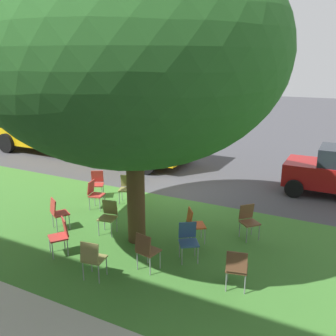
{
  "coord_description": "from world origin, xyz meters",
  "views": [
    {
      "loc": [
        -5.15,
        10.5,
        4.34
      ],
      "look_at": [
        -0.38,
        1.23,
        1.33
      ],
      "focal_mm": 39.26,
      "sensor_mm": 36.0,
      "label": 1
    }
  ],
  "objects_px": {
    "chair_2": "(92,257)",
    "chair_8": "(108,214)",
    "chair_3": "(58,211)",
    "chair_1": "(188,238)",
    "chair_10": "(237,267)",
    "chair_0": "(94,192)",
    "chair_7": "(248,219)",
    "street_tree": "(132,52)",
    "chair_9": "(126,187)",
    "chair_11": "(194,223)",
    "chair_6": "(97,182)",
    "school_bus": "(85,120)",
    "chair_4": "(146,249)",
    "chair_5": "(61,234)"
  },
  "relations": [
    {
      "from": "chair_1",
      "to": "chair_7",
      "type": "bearing_deg",
      "value": -118.74
    },
    {
      "from": "chair_3",
      "to": "chair_8",
      "type": "relative_size",
      "value": 1.0
    },
    {
      "from": "chair_0",
      "to": "chair_4",
      "type": "bearing_deg",
      "value": 144.11
    },
    {
      "from": "chair_1",
      "to": "chair_2",
      "type": "bearing_deg",
      "value": 49.64
    },
    {
      "from": "street_tree",
      "to": "chair_9",
      "type": "relative_size",
      "value": 8.05
    },
    {
      "from": "chair_6",
      "to": "school_bus",
      "type": "relative_size",
      "value": 0.08
    },
    {
      "from": "chair_7",
      "to": "chair_8",
      "type": "xyz_separation_m",
      "value": [
        3.33,
        1.4,
        0.0
      ]
    },
    {
      "from": "chair_3",
      "to": "chair_9",
      "type": "relative_size",
      "value": 1.0
    },
    {
      "from": "street_tree",
      "to": "chair_5",
      "type": "bearing_deg",
      "value": 48.89
    },
    {
      "from": "chair_0",
      "to": "chair_1",
      "type": "xyz_separation_m",
      "value": [
        -3.79,
        1.46,
        0.0
      ]
    },
    {
      "from": "chair_0",
      "to": "chair_8",
      "type": "xyz_separation_m",
      "value": [
        -1.38,
        1.18,
        0.0
      ]
    },
    {
      "from": "chair_0",
      "to": "chair_8",
      "type": "bearing_deg",
      "value": 139.54
    },
    {
      "from": "street_tree",
      "to": "chair_7",
      "type": "xyz_separation_m",
      "value": [
        -2.44,
        -1.43,
        -4.03
      ]
    },
    {
      "from": "chair_11",
      "to": "chair_0",
      "type": "bearing_deg",
      "value": -9.95
    },
    {
      "from": "chair_4",
      "to": "chair_1",
      "type": "bearing_deg",
      "value": -124.73
    },
    {
      "from": "chair_9",
      "to": "school_bus",
      "type": "height_order",
      "value": "school_bus"
    },
    {
      "from": "chair_4",
      "to": "chair_8",
      "type": "relative_size",
      "value": 1.0
    },
    {
      "from": "chair_3",
      "to": "chair_6",
      "type": "xyz_separation_m",
      "value": [
        0.62,
        -2.5,
        0.0
      ]
    },
    {
      "from": "chair_4",
      "to": "chair_6",
      "type": "distance_m",
      "value": 4.93
    },
    {
      "from": "chair_0",
      "to": "chair_8",
      "type": "relative_size",
      "value": 1.0
    },
    {
      "from": "chair_1",
      "to": "chair_9",
      "type": "bearing_deg",
      "value": -36.22
    },
    {
      "from": "chair_6",
      "to": "chair_11",
      "type": "distance_m",
      "value": 4.4
    },
    {
      "from": "chair_7",
      "to": "chair_3",
      "type": "bearing_deg",
      "value": 21.63
    },
    {
      "from": "chair_7",
      "to": "chair_11",
      "type": "relative_size",
      "value": 1.0
    },
    {
      "from": "chair_5",
      "to": "chair_7",
      "type": "bearing_deg",
      "value": -142.37
    },
    {
      "from": "chair_8",
      "to": "chair_10",
      "type": "distance_m",
      "value": 3.85
    },
    {
      "from": "chair_6",
      "to": "chair_10",
      "type": "height_order",
      "value": "same"
    },
    {
      "from": "chair_5",
      "to": "chair_11",
      "type": "distance_m",
      "value": 3.19
    },
    {
      "from": "chair_1",
      "to": "chair_3",
      "type": "distance_m",
      "value": 3.74
    },
    {
      "from": "chair_4",
      "to": "chair_7",
      "type": "height_order",
      "value": "same"
    },
    {
      "from": "school_bus",
      "to": "chair_8",
      "type": "bearing_deg",
      "value": 132.96
    },
    {
      "from": "chair_2",
      "to": "chair_7",
      "type": "relative_size",
      "value": 1.0
    },
    {
      "from": "chair_0",
      "to": "chair_9",
      "type": "height_order",
      "value": "same"
    },
    {
      "from": "chair_6",
      "to": "chair_7",
      "type": "xyz_separation_m",
      "value": [
        -5.28,
        0.65,
        0.0
      ]
    },
    {
      "from": "chair_10",
      "to": "chair_11",
      "type": "height_order",
      "value": "same"
    },
    {
      "from": "chair_3",
      "to": "chair_8",
      "type": "xyz_separation_m",
      "value": [
        -1.33,
        -0.45,
        0.0
      ]
    },
    {
      "from": "chair_8",
      "to": "chair_0",
      "type": "bearing_deg",
      "value": -40.46
    },
    {
      "from": "chair_6",
      "to": "chair_11",
      "type": "xyz_separation_m",
      "value": [
        -4.14,
        1.49,
        0.0
      ]
    },
    {
      "from": "chair_2",
      "to": "chair_4",
      "type": "xyz_separation_m",
      "value": [
        -0.81,
        -0.79,
        0.0
      ]
    },
    {
      "from": "street_tree",
      "to": "chair_7",
      "type": "relative_size",
      "value": 8.05
    },
    {
      "from": "street_tree",
      "to": "chair_0",
      "type": "distance_m",
      "value": 4.78
    },
    {
      "from": "chair_2",
      "to": "chair_10",
      "type": "height_order",
      "value": "same"
    },
    {
      "from": "chair_2",
      "to": "chair_8",
      "type": "distance_m",
      "value": 2.18
    },
    {
      "from": "chair_4",
      "to": "chair_9",
      "type": "xyz_separation_m",
      "value": [
        2.64,
        -3.22,
        0.0
      ]
    },
    {
      "from": "chair_2",
      "to": "chair_3",
      "type": "bearing_deg",
      "value": -32.27
    },
    {
      "from": "chair_1",
      "to": "chair_10",
      "type": "distance_m",
      "value": 1.48
    },
    {
      "from": "chair_1",
      "to": "school_bus",
      "type": "height_order",
      "value": "school_bus"
    },
    {
      "from": "chair_0",
      "to": "chair_7",
      "type": "xyz_separation_m",
      "value": [
        -4.71,
        -0.22,
        0.0
      ]
    },
    {
      "from": "chair_7",
      "to": "chair_8",
      "type": "height_order",
      "value": "same"
    },
    {
      "from": "chair_7",
      "to": "chair_11",
      "type": "height_order",
      "value": "same"
    }
  ]
}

